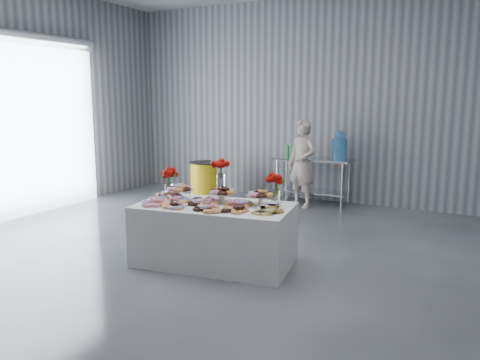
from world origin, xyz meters
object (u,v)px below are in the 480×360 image
object	(u,v)px
trash_barrel	(204,180)
display_table	(215,234)
prep_table	(313,172)
water_jug	(339,146)
person	(302,164)

from	to	relation	value
trash_barrel	display_table	bearing A→B (deg)	-55.81
display_table	prep_table	world-z (taller)	prep_table
prep_table	trash_barrel	size ratio (longest dim) A/B	1.97
display_table	water_jug	world-z (taller)	water_jug
display_table	person	distance (m)	3.48
display_table	person	world-z (taller)	person
water_jug	trash_barrel	size ratio (longest dim) A/B	0.73
trash_barrel	person	bearing A→B (deg)	7.38
prep_table	water_jug	xyz separation A→B (m)	(0.50, -0.00, 0.53)
prep_table	water_jug	size ratio (longest dim) A/B	2.71
prep_table	display_table	bearing A→B (deg)	-89.36
person	trash_barrel	world-z (taller)	person
prep_table	person	world-z (taller)	person
prep_table	water_jug	bearing A→B (deg)	-0.00
display_table	person	size ratio (longest dim) A/B	1.15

